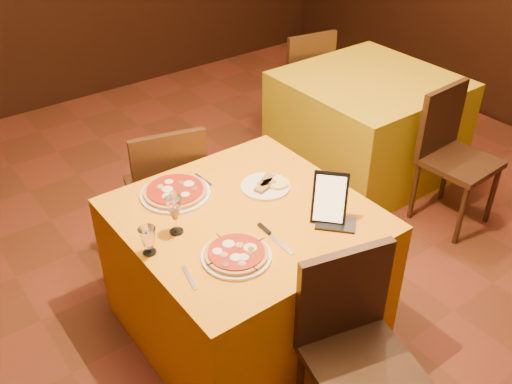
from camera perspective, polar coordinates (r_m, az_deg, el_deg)
floor at (r=3.20m, az=4.49°, el=-13.11°), size 6.00×7.00×0.01m
main_table at (r=2.93m, az=-1.03°, el=-8.03°), size 1.10×1.10×0.75m
side_table at (r=4.34m, az=10.92°, el=6.55°), size 1.10×1.10×0.75m
chair_main_near at (r=2.46m, az=10.55°, el=-16.65°), size 0.50×0.50×0.91m
chair_main_far at (r=3.44m, az=-9.06°, el=0.41°), size 0.53×0.53×0.91m
chair_side_near at (r=3.88m, az=19.74°, el=2.85°), size 0.46×0.46×0.91m
chair_side_far at (r=4.81m, az=4.18°, el=10.97°), size 0.44×0.44×0.91m
pizza_near at (r=2.43m, az=-1.98°, el=-6.29°), size 0.30×0.30×0.03m
pizza_far at (r=2.83m, az=-8.08°, el=-0.03°), size 0.35×0.35×0.03m
cutlet_dish at (r=2.86m, az=0.93°, el=0.64°), size 0.25×0.25×0.03m
wine_glass at (r=2.54m, az=-8.11°, el=-2.30°), size 0.07×0.07×0.19m
water_glass at (r=2.47m, az=-10.73°, el=-4.83°), size 0.08×0.08×0.13m
tablet at (r=2.60m, az=7.39°, el=-0.59°), size 0.18×0.18×0.23m
knife at (r=2.53m, az=1.95°, el=-4.76°), size 0.03×0.25×0.01m
fork_near at (r=2.36m, az=-6.67°, el=-8.49°), size 0.05×0.15×0.01m
fork_far at (r=2.94m, az=-5.27°, el=1.22°), size 0.02×0.14×0.01m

